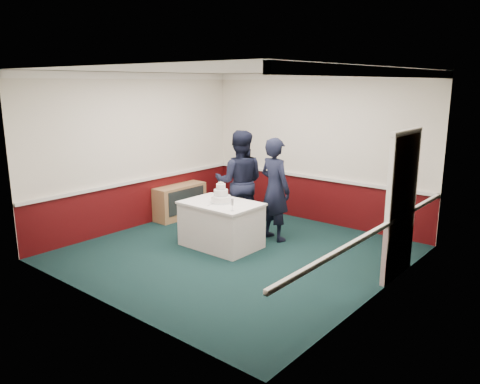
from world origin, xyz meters
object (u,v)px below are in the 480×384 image
Objects in this scene: person_man at (240,182)px; person_woman at (275,189)px; cake_knife at (212,204)px; sideboard at (180,201)px; champagne_flute at (232,203)px; wedding_cake at (221,196)px; cake_table at (221,224)px.

person_man is 1.04× the size of person_woman.
person_man is at bearing 101.53° from cake_knife.
cake_knife is 1.23m from person_woman.
person_man is (1.59, 0.07, 0.63)m from sideboard.
cake_knife is 1.07× the size of champagne_flute.
sideboard is 0.64× the size of person_woman.
person_woman is at bearing 3.32° from sideboard.
wedding_cake is (1.87, -0.77, 0.55)m from sideboard.
wedding_cake is 1.65× the size of cake_knife.
wedding_cake is 0.19× the size of person_woman.
champagne_flute reaches higher than sideboard.
wedding_cake is at bearing 150.75° from champagne_flute.
cake_knife is at bearing 67.87° from person_man.
sideboard is 3.30× the size of wedding_cake.
cake_knife is (-0.03, -0.20, -0.11)m from wedding_cake.
person_man is (-0.28, 0.84, 0.08)m from wedding_cake.
person_man reaches higher than wedding_cake.
cake_table is 0.71× the size of person_woman.
champagne_flute is at bearing -10.69° from cake_knife.
wedding_cake is 0.23m from cake_knife.
person_man reaches higher than cake_knife.
champagne_flute is at bearing 89.15° from person_man.
cake_knife is (-0.03, -0.20, 0.39)m from cake_table.
wedding_cake is 0.19× the size of person_man.
person_woman is at bearing 63.03° from cake_knife.
cake_table is 6.00× the size of cake_knife.
cake_table is 0.44m from cake_knife.
cake_knife reaches higher than cake_table.
wedding_cake is (0.00, 0.00, 0.50)m from cake_table.
cake_knife is at bearing 171.42° from champagne_flute.
person_man reaches higher than cake_table.
champagne_flute is 1.19m from person_woman.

